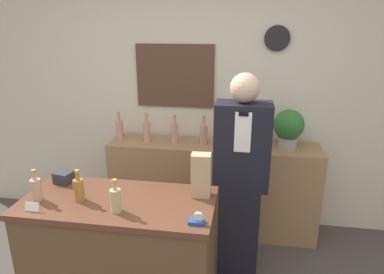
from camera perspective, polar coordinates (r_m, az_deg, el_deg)
back_wall at (r=3.49m, az=0.65°, el=6.93°), size 5.20×0.09×2.70m
back_shelf at (r=3.51m, az=3.42°, el=-8.43°), size 2.05×0.41×0.93m
display_counter at (r=2.57m, az=-11.52°, el=-19.57°), size 1.27×0.60×0.95m
shopkeeper at (r=2.80m, az=8.09°, el=-7.02°), size 0.43×0.27×1.71m
potted_plant at (r=3.28m, az=15.79°, el=1.61°), size 0.28×0.28×0.37m
paper_bag at (r=2.25m, az=1.52°, el=-6.39°), size 0.13×0.10×0.30m
tape_dispenser at (r=2.01m, az=0.87°, el=-13.67°), size 0.09×0.06×0.07m
price_card_left at (r=2.34m, az=-25.12°, el=-10.51°), size 0.09×0.02×0.06m
gift_box at (r=2.65m, az=-20.51°, el=-6.26°), size 0.14×0.14×0.08m
counter_bottle_0 at (r=2.44m, az=-24.53°, el=-7.87°), size 0.07×0.07×0.21m
counter_bottle_1 at (r=2.34m, az=-18.35°, el=-8.24°), size 0.07×0.07×0.21m
counter_bottle_2 at (r=2.15m, az=-12.60°, el=-10.13°), size 0.07×0.07×0.21m
shelf_bottle_0 at (r=3.51m, az=-11.96°, el=1.26°), size 0.07×0.07×0.29m
shelf_bottle_1 at (r=3.42m, az=-7.52°, el=1.04°), size 0.07×0.07×0.29m
shelf_bottle_2 at (r=3.33m, az=-2.92°, el=0.73°), size 0.07×0.07×0.29m
shelf_bottle_3 at (r=3.30m, az=1.97°, el=0.58°), size 0.07×0.07×0.29m
shelf_bottle_4 at (r=3.29m, az=6.90°, el=0.38°), size 0.07×0.07×0.29m
shelf_bottle_5 at (r=3.30m, az=11.84°, el=0.19°), size 0.07×0.07×0.29m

